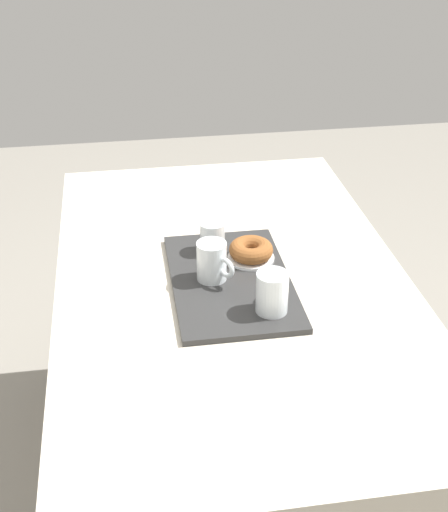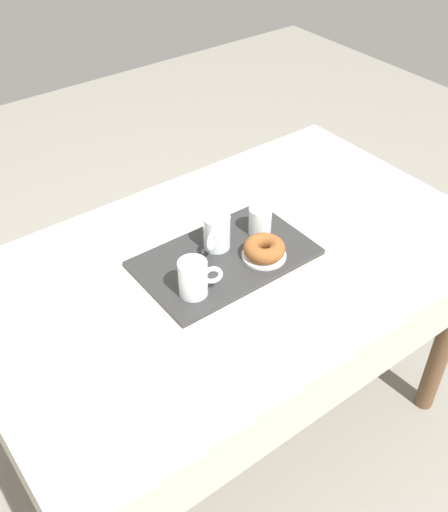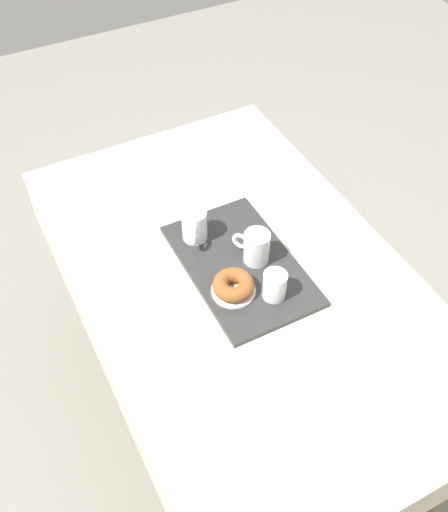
{
  "view_description": "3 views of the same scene",
  "coord_description": "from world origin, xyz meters",
  "px_view_note": "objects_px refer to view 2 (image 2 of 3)",
  "views": [
    {
      "loc": [
        1.48,
        -0.26,
        1.72
      ],
      "look_at": [
        -0.02,
        -0.02,
        0.83
      ],
      "focal_mm": 49.9,
      "sensor_mm": 36.0,
      "label": 1
    },
    {
      "loc": [
        0.77,
        0.98,
        1.81
      ],
      "look_at": [
        0.04,
        -0.0,
        0.8
      ],
      "focal_mm": 41.84,
      "sensor_mm": 36.0,
      "label": 2
    },
    {
      "loc": [
        -0.94,
        0.54,
        2.04
      ],
      "look_at": [
        0.04,
        0.04,
        0.84
      ],
      "focal_mm": 41.92,
      "sensor_mm": 36.0,
      "label": 3
    }
  ],
  "objects_px": {
    "tea_mug_left": "(217,233)",
    "sugar_donut_left": "(264,248)",
    "water_glass_near": "(260,222)",
    "donut_plate_left": "(264,255)",
    "serving_tray": "(225,258)",
    "dining_table": "(235,288)",
    "tea_mug_right": "(194,279)"
  },
  "relations": [
    {
      "from": "serving_tray",
      "to": "donut_plate_left",
      "type": "bearing_deg",
      "value": 141.26
    },
    {
      "from": "serving_tray",
      "to": "sugar_donut_left",
      "type": "xyz_separation_m",
      "value": [
        -0.08,
        0.07,
        0.04
      ]
    },
    {
      "from": "serving_tray",
      "to": "tea_mug_right",
      "type": "relative_size",
      "value": 4.41
    },
    {
      "from": "serving_tray",
      "to": "water_glass_near",
      "type": "bearing_deg",
      "value": -170.04
    },
    {
      "from": "donut_plate_left",
      "to": "tea_mug_left",
      "type": "bearing_deg",
      "value": -55.35
    },
    {
      "from": "tea_mug_right",
      "to": "water_glass_near",
      "type": "height_order",
      "value": "tea_mug_right"
    },
    {
      "from": "serving_tray",
      "to": "sugar_donut_left",
      "type": "distance_m",
      "value": 0.11
    },
    {
      "from": "donut_plate_left",
      "to": "sugar_donut_left",
      "type": "distance_m",
      "value": 0.02
    },
    {
      "from": "serving_tray",
      "to": "donut_plate_left",
      "type": "relative_size",
      "value": 3.91
    },
    {
      "from": "water_glass_near",
      "to": "tea_mug_left",
      "type": "bearing_deg",
      "value": -8.37
    },
    {
      "from": "tea_mug_left",
      "to": "donut_plate_left",
      "type": "xyz_separation_m",
      "value": [
        -0.08,
        0.11,
        -0.04
      ]
    },
    {
      "from": "dining_table",
      "to": "sugar_donut_left",
      "type": "height_order",
      "value": "sugar_donut_left"
    },
    {
      "from": "dining_table",
      "to": "water_glass_near",
      "type": "bearing_deg",
      "value": -163.37
    },
    {
      "from": "serving_tray",
      "to": "sugar_donut_left",
      "type": "bearing_deg",
      "value": 141.26
    },
    {
      "from": "serving_tray",
      "to": "water_glass_near",
      "type": "height_order",
      "value": "water_glass_near"
    },
    {
      "from": "tea_mug_left",
      "to": "donut_plate_left",
      "type": "relative_size",
      "value": 0.84
    },
    {
      "from": "donut_plate_left",
      "to": "dining_table",
      "type": "bearing_deg",
      "value": -46.22
    },
    {
      "from": "dining_table",
      "to": "water_glass_near",
      "type": "height_order",
      "value": "water_glass_near"
    },
    {
      "from": "dining_table",
      "to": "sugar_donut_left",
      "type": "bearing_deg",
      "value": 133.78
    },
    {
      "from": "serving_tray",
      "to": "tea_mug_left",
      "type": "height_order",
      "value": "tea_mug_left"
    },
    {
      "from": "tea_mug_left",
      "to": "sugar_donut_left",
      "type": "relative_size",
      "value": 0.9
    },
    {
      "from": "dining_table",
      "to": "donut_plate_left",
      "type": "xyz_separation_m",
      "value": [
        -0.05,
        0.06,
        0.13
      ]
    },
    {
      "from": "serving_tray",
      "to": "tea_mug_left",
      "type": "xyz_separation_m",
      "value": [
        -0.01,
        -0.04,
        0.05
      ]
    },
    {
      "from": "tea_mug_left",
      "to": "water_glass_near",
      "type": "xyz_separation_m",
      "value": [
        -0.14,
        0.02,
        -0.01
      ]
    },
    {
      "from": "sugar_donut_left",
      "to": "tea_mug_left",
      "type": "bearing_deg",
      "value": -55.35
    },
    {
      "from": "donut_plate_left",
      "to": "sugar_donut_left",
      "type": "bearing_deg",
      "value": 0.0
    },
    {
      "from": "donut_plate_left",
      "to": "water_glass_near",
      "type": "bearing_deg",
      "value": -123.39
    },
    {
      "from": "water_glass_near",
      "to": "donut_plate_left",
      "type": "distance_m",
      "value": 0.11
    },
    {
      "from": "tea_mug_left",
      "to": "tea_mug_right",
      "type": "height_order",
      "value": "same"
    },
    {
      "from": "sugar_donut_left",
      "to": "donut_plate_left",
      "type": "bearing_deg",
      "value": 0.0
    },
    {
      "from": "water_glass_near",
      "to": "donut_plate_left",
      "type": "xyz_separation_m",
      "value": [
        0.06,
        0.09,
        -0.03
      ]
    },
    {
      "from": "tea_mug_right",
      "to": "tea_mug_left",
      "type": "bearing_deg",
      "value": -143.43
    }
  ]
}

